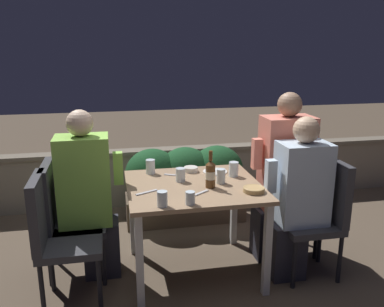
# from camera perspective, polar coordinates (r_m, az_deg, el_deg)

# --- Properties ---
(ground_plane) EXTENTS (16.00, 16.00, 0.00)m
(ground_plane) POSITION_cam_1_polar(r_m,az_deg,el_deg) (3.32, 0.23, -16.18)
(ground_plane) COLOR brown
(parapet_wall) EXTENTS (9.00, 0.18, 0.62)m
(parapet_wall) POSITION_cam_1_polar(r_m,az_deg,el_deg) (4.54, -3.58, -2.99)
(parapet_wall) COLOR gray
(parapet_wall) RESTS_ON ground_plane
(dining_table) EXTENTS (0.98, 0.88, 0.72)m
(dining_table) POSITION_cam_1_polar(r_m,az_deg,el_deg) (3.04, 0.25, -5.99)
(dining_table) COLOR #937556
(dining_table) RESTS_ON ground_plane
(planter_hedge) EXTENTS (1.17, 0.47, 0.75)m
(planter_hedge) POSITION_cam_1_polar(r_m,az_deg,el_deg) (4.02, -0.97, -3.85)
(planter_hedge) COLOR brown
(planter_hedge) RESTS_ON ground_plane
(chair_left_near) EXTENTS (0.43, 0.42, 0.90)m
(chair_left_near) POSITION_cam_1_polar(r_m,az_deg,el_deg) (2.90, -18.77, -10.05)
(chair_left_near) COLOR #333338
(chair_left_near) RESTS_ON ground_plane
(chair_left_far) EXTENTS (0.43, 0.42, 0.90)m
(chair_left_far) POSITION_cam_1_polar(r_m,az_deg,el_deg) (3.17, -17.72, -7.82)
(chair_left_far) COLOR #333338
(chair_left_far) RESTS_ON ground_plane
(person_green_blouse) EXTENTS (0.47, 0.26, 1.28)m
(person_green_blouse) POSITION_cam_1_polar(r_m,az_deg,el_deg) (3.10, -14.24, -5.69)
(person_green_blouse) COLOR #282833
(person_green_blouse) RESTS_ON ground_plane
(chair_right_near) EXTENTS (0.43, 0.42, 0.90)m
(chair_right_near) POSITION_cam_1_polar(r_m,az_deg,el_deg) (3.24, 17.67, -7.31)
(chair_right_near) COLOR #333338
(chair_right_near) RESTS_ON ground_plane
(person_blue_shirt) EXTENTS (0.47, 0.26, 1.23)m
(person_blue_shirt) POSITION_cam_1_polar(r_m,az_deg,el_deg) (3.11, 14.56, -6.13)
(person_blue_shirt) COLOR #282833
(person_blue_shirt) RESTS_ON ground_plane
(chair_right_far) EXTENTS (0.43, 0.42, 0.90)m
(chair_right_far) POSITION_cam_1_polar(r_m,az_deg,el_deg) (3.49, 15.33, -5.49)
(chair_right_far) COLOR #333338
(chair_right_far) RESTS_ON ground_plane
(person_coral_top) EXTENTS (0.48, 0.26, 1.37)m
(person_coral_top) POSITION_cam_1_polar(r_m,az_deg,el_deg) (3.35, 12.51, -3.23)
(person_coral_top) COLOR #282833
(person_coral_top) RESTS_ON ground_plane
(beer_bottle) EXTENTS (0.07, 0.07, 0.27)m
(beer_bottle) POSITION_cam_1_polar(r_m,az_deg,el_deg) (2.92, 2.60, -2.82)
(beer_bottle) COLOR brown
(beer_bottle) RESTS_ON dining_table
(plate_0) EXTENTS (0.19, 0.19, 0.01)m
(plate_0) POSITION_cam_1_polar(r_m,az_deg,el_deg) (3.29, 3.26, -2.55)
(plate_0) COLOR white
(plate_0) RESTS_ON dining_table
(bowl_0) EXTENTS (0.11, 0.11, 0.04)m
(bowl_0) POSITION_cam_1_polar(r_m,az_deg,el_deg) (3.30, -0.15, -2.18)
(bowl_0) COLOR beige
(bowl_0) RESTS_ON dining_table
(bowl_1) EXTENTS (0.15, 0.15, 0.04)m
(bowl_1) POSITION_cam_1_polar(r_m,az_deg,el_deg) (2.89, 8.68, -4.99)
(bowl_1) COLOR tan
(bowl_1) RESTS_ON dining_table
(glass_cup_0) EXTENTS (0.07, 0.07, 0.10)m
(glass_cup_0) POSITION_cam_1_polar(r_m,az_deg,el_deg) (3.06, -1.62, -3.01)
(glass_cup_0) COLOR silver
(glass_cup_0) RESTS_ON dining_table
(glass_cup_1) EXTENTS (0.06, 0.06, 0.09)m
(glass_cup_1) POSITION_cam_1_polar(r_m,az_deg,el_deg) (2.63, -0.25, -6.26)
(glass_cup_1) COLOR silver
(glass_cup_1) RESTS_ON dining_table
(glass_cup_2) EXTENTS (0.07, 0.07, 0.11)m
(glass_cup_2) POSITION_cam_1_polar(r_m,az_deg,el_deg) (3.02, 4.08, -3.19)
(glass_cup_2) COLOR silver
(glass_cup_2) RESTS_ON dining_table
(glass_cup_3) EXTENTS (0.07, 0.07, 0.10)m
(glass_cup_3) POSITION_cam_1_polar(r_m,az_deg,el_deg) (2.60, -4.19, -6.38)
(glass_cup_3) COLOR silver
(glass_cup_3) RESTS_ON dining_table
(glass_cup_4) EXTENTS (0.07, 0.07, 0.12)m
(glass_cup_4) POSITION_cam_1_polar(r_m,az_deg,el_deg) (3.19, 5.87, -2.20)
(glass_cup_4) COLOR silver
(glass_cup_4) RESTS_ON dining_table
(glass_cup_5) EXTENTS (0.07, 0.07, 0.11)m
(glass_cup_5) POSITION_cam_1_polar(r_m,az_deg,el_deg) (3.25, -5.85, -1.85)
(glass_cup_5) COLOR silver
(glass_cup_5) RESTS_ON dining_table
(fork_0) EXTENTS (0.16, 0.09, 0.01)m
(fork_0) POSITION_cam_1_polar(r_m,az_deg,el_deg) (2.86, -6.39, -5.45)
(fork_0) COLOR silver
(fork_0) RESTS_ON dining_table
(fork_1) EXTENTS (0.15, 0.12, 0.01)m
(fork_1) POSITION_cam_1_polar(r_m,az_deg,el_deg) (2.82, 1.12, -5.62)
(fork_1) COLOR silver
(fork_1) RESTS_ON dining_table
(fork_2) EXTENTS (0.16, 0.09, 0.01)m
(fork_2) POSITION_cam_1_polar(r_m,az_deg,el_deg) (3.21, -2.46, -3.06)
(fork_2) COLOR silver
(fork_2) RESTS_ON dining_table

